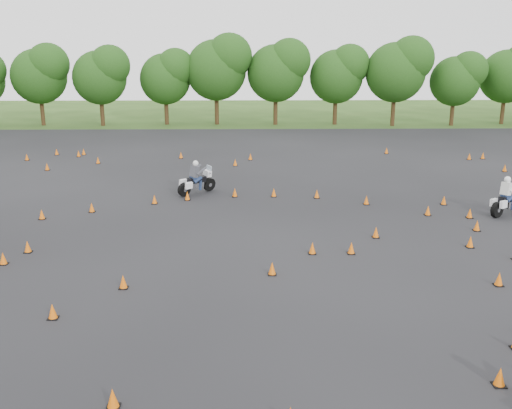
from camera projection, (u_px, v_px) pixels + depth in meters
The scene contains 6 objects.
ground at pixel (258, 264), 21.29m from camera, with size 140.00×140.00×0.00m, color #2D5119.
asphalt_pad at pixel (255, 218), 27.08m from camera, with size 62.00×62.00×0.00m, color black.
treeline at pixel (279, 85), 53.82m from camera, with size 86.75×32.28×10.39m.
traffic_cones at pixel (250, 212), 27.19m from camera, with size 36.25×32.69×0.45m.
rider_grey at pixel (196, 177), 31.33m from camera, with size 2.50×0.77×1.93m, color #3F4046, non-canonical shape.
rider_white at pixel (509, 195), 27.33m from camera, with size 2.47×0.76×1.90m, color silver, non-canonical shape.
Camera 1 is at (-0.45, -19.95, 7.76)m, focal length 40.00 mm.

